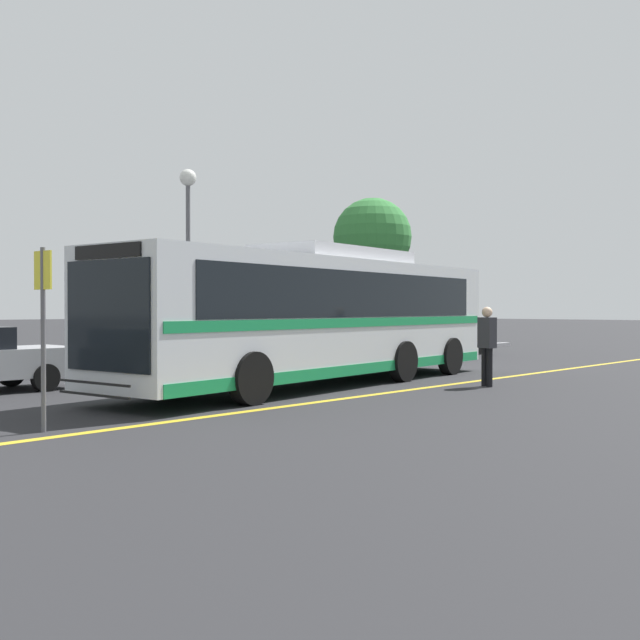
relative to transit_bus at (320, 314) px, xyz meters
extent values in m
plane|color=#262628|center=(-1.47, 0.42, -1.67)|extent=(220.00, 220.00, 0.00)
cube|color=gold|center=(-0.01, -2.20, -1.66)|extent=(32.07, 0.20, 0.01)
cube|color=#99999E|center=(-0.01, 6.28, -1.59)|extent=(40.07, 0.36, 0.15)
cube|color=silver|center=(-0.01, 0.00, -0.05)|extent=(12.27, 3.84, 2.60)
cube|color=black|center=(-0.01, 0.00, 0.45)|extent=(10.60, 3.68, 1.02)
cube|color=#198C4C|center=(-0.01, 0.00, -0.18)|extent=(12.03, 3.85, 0.20)
cube|color=#198C4C|center=(-0.01, 0.00, -1.23)|extent=(12.03, 3.84, 0.24)
cube|color=black|center=(-6.03, -0.69, 0.00)|extent=(0.29, 2.17, 1.90)
cube|color=black|center=(-6.03, -0.69, 1.10)|extent=(0.24, 1.73, 0.24)
cube|color=silver|center=(0.58, 0.07, 1.41)|extent=(4.42, 2.45, 0.32)
cube|color=black|center=(-6.31, -0.72, -1.12)|extent=(0.25, 1.85, 0.04)
cube|color=black|center=(-6.31, -0.72, -1.32)|extent=(0.25, 1.85, 0.04)
cylinder|color=black|center=(-3.60, -1.61, -1.17)|extent=(1.03, 0.39, 1.00)
cylinder|color=black|center=(-3.87, 0.75, -1.17)|extent=(1.03, 0.39, 1.00)
cylinder|color=black|center=(1.92, -0.98, -1.17)|extent=(1.03, 0.39, 1.00)
cylinder|color=black|center=(1.65, 1.39, -1.17)|extent=(1.03, 0.39, 1.00)
cylinder|color=black|center=(4.44, -0.69, -1.17)|extent=(1.03, 0.39, 1.00)
cylinder|color=black|center=(4.17, 1.67, -1.17)|extent=(1.03, 0.39, 1.00)
cylinder|color=black|center=(-5.14, 4.96, -1.37)|extent=(0.60, 0.21, 0.60)
cylinder|color=black|center=(-5.10, 3.36, -1.37)|extent=(0.60, 0.21, 0.60)
cube|color=silver|center=(-0.16, 4.49, -1.04)|extent=(4.96, 2.00, 0.66)
cube|color=black|center=(-0.04, 4.50, -0.45)|extent=(2.12, 1.64, 0.51)
cylinder|color=black|center=(-1.63, 3.58, -1.37)|extent=(0.61, 0.23, 0.60)
cylinder|color=black|center=(-1.71, 5.24, -1.37)|extent=(0.61, 0.23, 0.60)
cylinder|color=black|center=(1.39, 3.74, -1.37)|extent=(0.61, 0.23, 0.60)
cylinder|color=black|center=(1.30, 5.40, -1.37)|extent=(0.61, 0.23, 0.60)
cube|color=#9E9EA3|center=(6.06, 4.19, -1.02)|extent=(4.53, 2.00, 0.69)
cube|color=black|center=(5.95, 4.18, -0.40)|extent=(1.96, 1.60, 0.55)
cylinder|color=black|center=(7.36, 5.08, -1.37)|extent=(0.61, 0.25, 0.60)
cylinder|color=black|center=(7.49, 3.52, -1.37)|extent=(0.61, 0.25, 0.60)
cylinder|color=black|center=(4.63, 4.86, -1.37)|extent=(0.61, 0.25, 0.60)
cylinder|color=black|center=(4.76, 3.30, -1.37)|extent=(0.61, 0.25, 0.60)
cube|color=navy|center=(11.37, 4.29, -1.02)|extent=(4.57, 1.72, 0.69)
cube|color=black|center=(11.25, 4.29, -0.40)|extent=(1.93, 1.49, 0.54)
cylinder|color=black|center=(12.78, 5.07, -1.37)|extent=(0.60, 0.21, 0.60)
cylinder|color=black|center=(12.77, 3.48, -1.37)|extent=(0.60, 0.21, 0.60)
cylinder|color=black|center=(9.96, 5.10, -1.37)|extent=(0.60, 0.21, 0.60)
cylinder|color=black|center=(9.95, 3.51, -1.37)|extent=(0.60, 0.21, 0.60)
cylinder|color=black|center=(2.33, -3.00, -1.22)|extent=(0.14, 0.14, 0.89)
cylinder|color=black|center=(2.28, -3.16, -1.22)|extent=(0.14, 0.14, 0.89)
cube|color=#333338|center=(2.31, -3.08, -0.43)|extent=(0.34, 0.47, 0.70)
sphere|color=beige|center=(2.31, -3.08, 0.04)|extent=(0.24, 0.24, 0.24)
cylinder|color=#59595E|center=(-7.66, -1.68, -0.33)|extent=(0.07, 0.07, 2.68)
cube|color=yellow|center=(-7.66, -1.68, 0.68)|extent=(0.08, 0.40, 0.56)
cylinder|color=#59595E|center=(1.59, 7.23, 1.17)|extent=(0.14, 0.14, 5.67)
sphere|color=silver|center=(1.59, 7.23, 4.27)|extent=(0.53, 0.53, 0.53)
cylinder|color=#513823|center=(13.89, 9.75, 0.19)|extent=(0.28, 0.28, 3.72)
sphere|color=#337A38|center=(13.89, 9.75, 3.41)|extent=(3.60, 3.60, 3.60)
camera|label=1|loc=(-12.79, -12.00, 0.12)|focal=42.00mm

